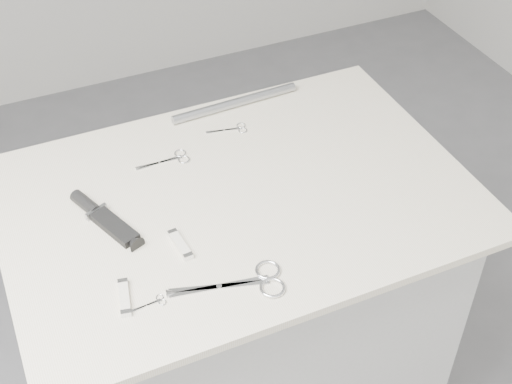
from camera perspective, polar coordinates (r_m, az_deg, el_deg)
name	(u,v)px	position (r m, az deg, el deg)	size (l,w,h in m)	color
plinth	(241,330)	(1.87, -1.22, -10.98)	(0.90, 0.60, 0.90)	#B0B0AE
display_board	(238,198)	(1.53, -1.46, -0.48)	(1.00, 0.70, 0.02)	beige
large_shears	(252,282)	(1.35, -0.32, -7.18)	(0.22, 0.11, 0.01)	silver
embroidery_scissors_a	(172,159)	(1.63, -6.72, 2.62)	(0.12, 0.05, 0.00)	silver
embroidery_scissors_b	(233,129)	(1.71, -1.84, 5.05)	(0.10, 0.04, 0.00)	silver
tiny_scissors	(153,303)	(1.33, -8.24, -8.78)	(0.07, 0.03, 0.00)	silver
sheathed_knife	(101,216)	(1.50, -12.27, -1.91)	(0.10, 0.19, 0.03)	black
pocket_knife_a	(180,245)	(1.42, -6.08, -4.20)	(0.02, 0.09, 0.01)	silver
pocket_knife_b	(124,297)	(1.34, -10.49, -8.29)	(0.04, 0.09, 0.01)	silver
metal_rail	(235,103)	(1.78, -1.69, 7.14)	(0.02, 0.02, 0.33)	#979A9F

